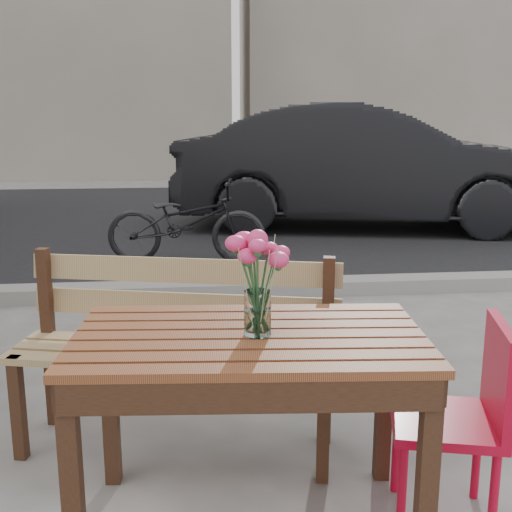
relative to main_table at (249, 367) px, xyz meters
The scene contains 8 objects.
street 5.15m from the main_table, 92.12° to the left, with size 30.00×8.12×0.12m.
backdrop_buildings 14.75m from the main_table, 90.08° to the left, with size 15.50×4.00×8.00m.
main_table is the anchor object (origin of this frame).
main_bench 0.72m from the main_table, 110.90° to the left, with size 1.51×0.76×0.90m.
red_chair 0.81m from the main_table, ahead, with size 0.47×0.47×0.77m.
main_vase 0.35m from the main_table, 21.59° to the right, with size 0.20×0.20×0.37m.
parked_car 6.49m from the main_table, 70.93° to the left, with size 1.70×4.89×1.61m, color black.
bicycle 4.31m from the main_table, 93.01° to the left, with size 0.56×1.60×0.84m, color black.
Camera 1 is at (-0.01, -2.14, 1.49)m, focal length 45.00 mm.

